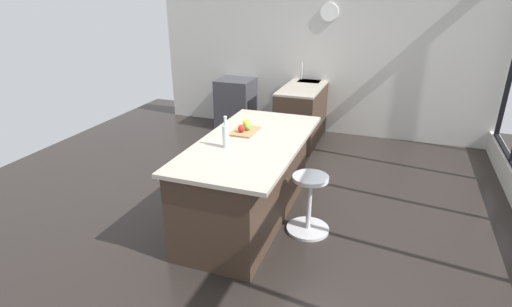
{
  "coord_description": "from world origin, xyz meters",
  "views": [
    {
      "loc": [
        3.85,
        1.33,
        2.34
      ],
      "look_at": [
        0.27,
        0.04,
        0.77
      ],
      "focal_mm": 28.35,
      "sensor_mm": 36.0,
      "label": 1
    }
  ],
  "objects_px": {
    "apple_red": "(241,129)",
    "water_bottle": "(226,135)",
    "stool_by_window": "(309,205)",
    "apple_green": "(247,127)",
    "oven_range": "(236,103)",
    "cutting_board": "(245,131)",
    "apple_yellow": "(247,123)",
    "kitchen_island": "(247,179)"
  },
  "relations": [
    {
      "from": "kitchen_island",
      "to": "cutting_board",
      "type": "bearing_deg",
      "value": -152.83
    },
    {
      "from": "stool_by_window",
      "to": "apple_yellow",
      "type": "relative_size",
      "value": 6.96
    },
    {
      "from": "kitchen_island",
      "to": "apple_red",
      "type": "xyz_separation_m",
      "value": [
        -0.15,
        -0.12,
        0.5
      ]
    },
    {
      "from": "cutting_board",
      "to": "apple_yellow",
      "type": "bearing_deg",
      "value": -170.14
    },
    {
      "from": "oven_range",
      "to": "apple_yellow",
      "type": "bearing_deg",
      "value": 24.94
    },
    {
      "from": "apple_green",
      "to": "cutting_board",
      "type": "bearing_deg",
      "value": -61.26
    },
    {
      "from": "apple_green",
      "to": "apple_red",
      "type": "relative_size",
      "value": 0.98
    },
    {
      "from": "stool_by_window",
      "to": "cutting_board",
      "type": "distance_m",
      "value": 1.04
    },
    {
      "from": "apple_red",
      "to": "water_bottle",
      "type": "height_order",
      "value": "water_bottle"
    },
    {
      "from": "kitchen_island",
      "to": "apple_green",
      "type": "relative_size",
      "value": 28.36
    },
    {
      "from": "apple_red",
      "to": "apple_green",
      "type": "bearing_deg",
      "value": 153.95
    },
    {
      "from": "kitchen_island",
      "to": "apple_red",
      "type": "distance_m",
      "value": 0.54
    },
    {
      "from": "oven_range",
      "to": "stool_by_window",
      "type": "bearing_deg",
      "value": 34.59
    },
    {
      "from": "apple_red",
      "to": "water_bottle",
      "type": "xyz_separation_m",
      "value": [
        0.41,
        0.0,
        0.07
      ]
    },
    {
      "from": "stool_by_window",
      "to": "cutting_board",
      "type": "xyz_separation_m",
      "value": [
        -0.25,
        -0.79,
        0.62
      ]
    },
    {
      "from": "oven_range",
      "to": "stool_by_window",
      "type": "relative_size",
      "value": 1.39
    },
    {
      "from": "apple_green",
      "to": "kitchen_island",
      "type": "bearing_deg",
      "value": 19.68
    },
    {
      "from": "kitchen_island",
      "to": "oven_range",
      "type": "bearing_deg",
      "value": -155.44
    },
    {
      "from": "stool_by_window",
      "to": "apple_green",
      "type": "distance_m",
      "value": 1.05
    },
    {
      "from": "oven_range",
      "to": "apple_yellow",
      "type": "height_order",
      "value": "apple_yellow"
    },
    {
      "from": "apple_green",
      "to": "oven_range",
      "type": "bearing_deg",
      "value": -155.02
    },
    {
      "from": "stool_by_window",
      "to": "apple_red",
      "type": "bearing_deg",
      "value": -103.21
    },
    {
      "from": "cutting_board",
      "to": "water_bottle",
      "type": "height_order",
      "value": "water_bottle"
    },
    {
      "from": "oven_range",
      "to": "stool_by_window",
      "type": "height_order",
      "value": "oven_range"
    },
    {
      "from": "cutting_board",
      "to": "kitchen_island",
      "type": "bearing_deg",
      "value": 27.17
    },
    {
      "from": "oven_range",
      "to": "apple_green",
      "type": "distance_m",
      "value": 2.91
    },
    {
      "from": "stool_by_window",
      "to": "apple_red",
      "type": "distance_m",
      "value": 1.06
    },
    {
      "from": "apple_green",
      "to": "water_bottle",
      "type": "bearing_deg",
      "value": -4.25
    },
    {
      "from": "kitchen_island",
      "to": "apple_yellow",
      "type": "xyz_separation_m",
      "value": [
        -0.33,
        -0.13,
        0.51
      ]
    },
    {
      "from": "apple_green",
      "to": "water_bottle",
      "type": "height_order",
      "value": "water_bottle"
    },
    {
      "from": "oven_range",
      "to": "cutting_board",
      "type": "xyz_separation_m",
      "value": [
        2.61,
        1.18,
        0.48
      ]
    },
    {
      "from": "kitchen_island",
      "to": "water_bottle",
      "type": "xyz_separation_m",
      "value": [
        0.26,
        -0.12,
        0.57
      ]
    },
    {
      "from": "cutting_board",
      "to": "water_bottle",
      "type": "distance_m",
      "value": 0.48
    },
    {
      "from": "oven_range",
      "to": "kitchen_island",
      "type": "xyz_separation_m",
      "value": [
        2.82,
        1.29,
        0.02
      ]
    },
    {
      "from": "apple_yellow",
      "to": "apple_red",
      "type": "bearing_deg",
      "value": 3.29
    },
    {
      "from": "apple_red",
      "to": "cutting_board",
      "type": "bearing_deg",
      "value": 171.01
    },
    {
      "from": "apple_green",
      "to": "apple_red",
      "type": "distance_m",
      "value": 0.09
    },
    {
      "from": "kitchen_island",
      "to": "stool_by_window",
      "type": "height_order",
      "value": "kitchen_island"
    },
    {
      "from": "oven_range",
      "to": "kitchen_island",
      "type": "bearing_deg",
      "value": 24.56
    },
    {
      "from": "kitchen_island",
      "to": "apple_green",
      "type": "height_order",
      "value": "apple_green"
    },
    {
      "from": "kitchen_island",
      "to": "cutting_board",
      "type": "relative_size",
      "value": 5.68
    },
    {
      "from": "apple_green",
      "to": "apple_yellow",
      "type": "distance_m",
      "value": 0.11
    }
  ]
}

